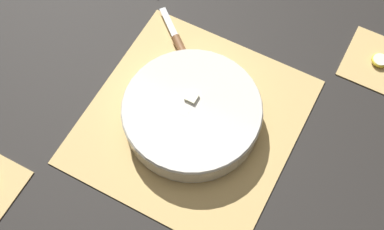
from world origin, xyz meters
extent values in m
plane|color=black|center=(0.00, 0.00, 0.00)|extent=(6.00, 6.00, 0.00)
cube|color=tan|center=(0.00, 0.00, 0.00)|extent=(0.43, 0.41, 0.01)
cube|color=#4C381E|center=(-0.16, 0.00, 0.00)|extent=(0.01, 0.40, 0.00)
cube|color=#4C381E|center=(-0.11, 0.00, 0.00)|extent=(0.01, 0.40, 0.00)
cube|color=#4C381E|center=(-0.05, 0.00, 0.00)|extent=(0.01, 0.40, 0.00)
cube|color=#4C381E|center=(0.00, 0.00, 0.00)|extent=(0.01, 0.40, 0.00)
cube|color=#4C381E|center=(0.05, 0.00, 0.00)|extent=(0.01, 0.40, 0.00)
cube|color=#4C381E|center=(0.11, 0.00, 0.00)|extent=(0.01, 0.40, 0.00)
cube|color=#4C381E|center=(0.16, 0.00, 0.00)|extent=(0.01, 0.40, 0.00)
cube|color=tan|center=(-0.31, 0.29, 0.00)|extent=(0.14, 0.14, 0.01)
cube|color=#4C381E|center=(-0.33, 0.29, 0.00)|extent=(0.00, 0.14, 0.00)
cube|color=#4C381E|center=(-0.30, 0.29, 0.00)|extent=(0.00, 0.14, 0.00)
cube|color=#4C381E|center=(-0.27, 0.29, 0.00)|extent=(0.00, 0.14, 0.00)
cylinder|color=silver|center=(0.00, 0.00, 0.03)|extent=(0.27, 0.27, 0.05)
torus|color=silver|center=(0.00, 0.00, 0.05)|extent=(0.28, 0.28, 0.01)
cylinder|color=#F4EABC|center=(0.00, -0.08, 0.03)|extent=(0.03, 0.03, 0.01)
cylinder|color=#F4EABC|center=(-0.02, -0.04, 0.03)|extent=(0.03, 0.03, 0.01)
cylinder|color=#F4EABC|center=(-0.09, -0.04, 0.04)|extent=(0.03, 0.03, 0.01)
cylinder|color=#F4EABC|center=(-0.10, -0.01, 0.04)|extent=(0.03, 0.03, 0.01)
cylinder|color=#F4EABC|center=(-0.06, 0.01, 0.06)|extent=(0.02, 0.02, 0.01)
cylinder|color=#F4EABC|center=(0.10, 0.00, 0.05)|extent=(0.03, 0.03, 0.01)
cylinder|color=#F4EABC|center=(-0.08, -0.06, 0.04)|extent=(0.02, 0.02, 0.01)
cylinder|color=#F4EABC|center=(-0.08, 0.03, 0.02)|extent=(0.03, 0.03, 0.01)
cylinder|color=#F4EABC|center=(0.02, -0.07, 0.06)|extent=(0.03, 0.03, 0.01)
cylinder|color=#F4EABC|center=(0.00, -0.07, 0.05)|extent=(0.03, 0.03, 0.01)
cube|color=beige|center=(0.07, 0.03, 0.02)|extent=(0.03, 0.03, 0.03)
cube|color=beige|center=(-0.03, 0.03, 0.02)|extent=(0.03, 0.03, 0.03)
cube|color=beige|center=(-0.07, -0.02, 0.04)|extent=(0.02, 0.02, 0.02)
cube|color=beige|center=(-0.02, -0.01, 0.06)|extent=(0.02, 0.02, 0.02)
cube|color=beige|center=(0.07, 0.07, 0.04)|extent=(0.02, 0.02, 0.02)
cube|color=beige|center=(0.01, -0.01, 0.05)|extent=(0.02, 0.02, 0.02)
ellipsoid|color=red|center=(-0.03, -0.09, 0.03)|extent=(0.03, 0.01, 0.01)
ellipsoid|color=orange|center=(0.01, 0.03, 0.02)|extent=(0.03, 0.02, 0.01)
ellipsoid|color=orange|center=(0.10, 0.04, 0.05)|extent=(0.03, 0.02, 0.01)
ellipsoid|color=red|center=(0.01, 0.10, 0.05)|extent=(0.03, 0.01, 0.01)
cube|color=silver|center=(-0.19, -0.16, 0.01)|extent=(0.07, 0.07, 0.00)
cylinder|color=brown|center=(-0.14, -0.10, 0.01)|extent=(0.05, 0.05, 0.02)
cylinder|color=#F4EABC|center=(-0.31, 0.29, 0.01)|extent=(0.03, 0.03, 0.01)
torus|color=yellow|center=(-0.31, 0.29, 0.01)|extent=(0.04, 0.04, 0.01)
camera|label=1|loc=(0.44, 0.23, 0.96)|focal=50.00mm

